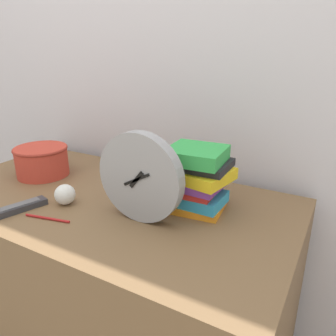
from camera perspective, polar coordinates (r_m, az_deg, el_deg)
The scene contains 8 objects.
wall_back at distance 1.42m, azimuth -0.72°, elevation 17.67°, with size 6.00×0.04×2.40m.
desk at distance 1.39m, azimuth -9.76°, elevation -19.49°, with size 1.31×0.70×0.77m.
desk_clock at distance 0.96m, azimuth -4.89°, elevation -1.68°, with size 0.28×0.04×0.28m.
book_stack at distance 1.05m, azimuth 4.32°, elevation -1.80°, with size 0.26×0.19×0.21m.
basket at distance 1.43m, azimuth -21.12°, elevation 1.31°, with size 0.21×0.21×0.12m.
tv_remote at distance 1.17m, azimuth -24.50°, elevation -6.28°, with size 0.09×0.18×0.02m.
crumpled_paper_ball at distance 1.15m, azimuth -17.51°, elevation -4.42°, with size 0.07×0.07×0.07m.
pen at distance 1.08m, azimuth -20.26°, elevation -8.21°, with size 0.15×0.04×0.01m.
Camera 1 is at (0.71, -0.46, 1.26)m, focal length 35.00 mm.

